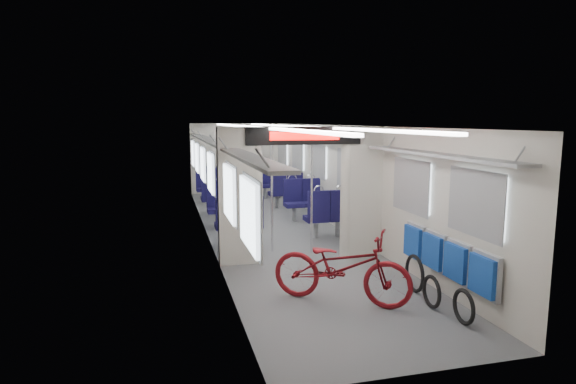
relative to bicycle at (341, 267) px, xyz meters
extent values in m
plane|color=#515456|center=(0.07, 4.09, -0.49)|extent=(12.00, 12.00, 0.00)
cube|color=beige|center=(-1.38, 4.09, 0.66)|extent=(0.02, 12.00, 2.30)
cube|color=beige|center=(1.52, 4.09, 0.66)|extent=(0.02, 12.00, 2.30)
cube|color=beige|center=(0.07, 10.09, 0.66)|extent=(2.90, 0.02, 2.30)
cube|color=beige|center=(0.07, -1.91, 0.66)|extent=(2.90, 0.02, 2.30)
cube|color=silver|center=(0.07, 4.09, 1.81)|extent=(2.90, 12.00, 0.02)
cube|color=white|center=(-0.48, 4.09, 1.78)|extent=(0.12, 11.40, 0.04)
cube|color=white|center=(0.62, 4.09, 1.78)|extent=(0.12, 11.40, 0.04)
cube|color=beige|center=(-1.05, 2.09, 0.51)|extent=(0.65, 0.18, 2.00)
cube|color=beige|center=(1.20, 2.09, 0.51)|extent=(0.65, 0.18, 2.00)
cube|color=beige|center=(0.07, 2.09, 1.66)|extent=(2.90, 0.18, 0.30)
cylinder|color=beige|center=(-0.73, 2.09, 0.51)|extent=(0.20, 0.20, 2.00)
cylinder|color=beige|center=(0.87, 2.09, 0.51)|extent=(0.20, 0.20, 2.00)
cube|color=black|center=(0.07, 1.98, 1.66)|extent=(2.00, 0.03, 0.30)
cube|color=#FF0C07|center=(0.07, 1.95, 1.66)|extent=(1.20, 0.02, 0.14)
cube|color=white|center=(-1.35, -0.71, 0.91)|extent=(0.04, 1.00, 0.75)
cube|color=white|center=(1.49, -0.71, 0.91)|extent=(0.04, 1.00, 0.75)
cube|color=white|center=(-1.35, 0.89, 0.91)|extent=(0.04, 1.00, 0.75)
cube|color=white|center=(1.49, 0.89, 0.91)|extent=(0.04, 1.00, 0.75)
cube|color=white|center=(-1.35, 3.59, 0.91)|extent=(0.04, 1.00, 0.75)
cube|color=white|center=(1.49, 3.59, 0.91)|extent=(0.04, 1.00, 0.75)
cube|color=white|center=(-1.35, 5.49, 0.91)|extent=(0.04, 1.00, 0.75)
cube|color=white|center=(1.49, 5.49, 0.91)|extent=(0.04, 1.00, 0.75)
cube|color=white|center=(-1.35, 7.39, 0.91)|extent=(0.04, 1.00, 0.75)
cube|color=white|center=(1.49, 7.39, 0.91)|extent=(0.04, 1.00, 0.75)
cube|color=white|center=(-1.35, 9.19, 0.91)|extent=(0.04, 1.00, 0.75)
cube|color=white|center=(1.49, 9.19, 0.91)|extent=(0.04, 1.00, 0.75)
cube|color=gray|center=(-1.20, 0.09, 1.46)|extent=(0.30, 3.60, 0.04)
cube|color=gray|center=(1.34, 0.09, 1.46)|extent=(0.30, 3.60, 0.04)
cube|color=gray|center=(-1.20, 6.09, 1.46)|extent=(0.30, 7.60, 0.04)
cube|color=gray|center=(1.34, 6.09, 1.46)|extent=(0.30, 7.60, 0.04)
cube|color=gray|center=(0.07, 10.03, 0.51)|extent=(0.90, 0.05, 2.00)
imported|color=maroon|center=(0.00, 0.00, 0.00)|extent=(1.91, 1.61, 0.99)
cube|color=gray|center=(1.45, -1.02, 0.09)|extent=(0.06, 0.49, 0.55)
cube|color=navy|center=(1.39, -1.02, 0.09)|extent=(0.06, 0.44, 0.46)
cube|color=gray|center=(1.45, -0.47, 0.09)|extent=(0.06, 0.49, 0.55)
cube|color=navy|center=(1.39, -0.47, 0.09)|extent=(0.06, 0.44, 0.46)
cube|color=gray|center=(1.45, 0.08, 0.09)|extent=(0.06, 0.49, 0.55)
cube|color=navy|center=(1.39, 0.08, 0.09)|extent=(0.06, 0.44, 0.46)
cube|color=gray|center=(1.45, 0.63, 0.09)|extent=(0.06, 0.49, 0.55)
cube|color=navy|center=(1.39, 0.63, 0.09)|extent=(0.06, 0.44, 0.46)
torus|color=black|center=(1.16, -1.03, -0.30)|extent=(0.06, 0.44, 0.44)
torus|color=black|center=(1.06, -0.48, -0.30)|extent=(0.06, 0.44, 0.44)
torus|color=black|center=(1.15, 0.11, -0.25)|extent=(0.08, 0.54, 0.54)
cube|color=#100C37|center=(-0.63, 3.28, -0.09)|extent=(0.44, 0.41, 0.10)
cylinder|color=gray|center=(-0.63, 3.28, -0.32)|extent=(0.10, 0.10, 0.35)
cube|color=#100C37|center=(-0.63, 3.12, 0.22)|extent=(0.44, 0.08, 0.53)
torus|color=silver|center=(-0.63, 3.12, 0.49)|extent=(0.22, 0.03, 0.22)
cube|color=#100C37|center=(-0.63, 4.93, -0.09)|extent=(0.44, 0.41, 0.10)
cylinder|color=gray|center=(-0.63, 4.93, -0.32)|extent=(0.10, 0.10, 0.35)
cube|color=#100C37|center=(-0.63, 5.09, 0.22)|extent=(0.44, 0.08, 0.53)
torus|color=silver|center=(-0.63, 5.09, 0.49)|extent=(0.22, 0.03, 0.22)
cube|color=#100C37|center=(-1.10, 3.28, -0.09)|extent=(0.44, 0.41, 0.10)
cylinder|color=gray|center=(-1.10, 3.28, -0.32)|extent=(0.10, 0.10, 0.35)
cube|color=#100C37|center=(-1.10, 3.12, 0.22)|extent=(0.44, 0.08, 0.53)
torus|color=silver|center=(-1.10, 3.12, 0.49)|extent=(0.22, 0.03, 0.22)
cube|color=#100C37|center=(-1.10, 4.93, -0.09)|extent=(0.44, 0.41, 0.10)
cylinder|color=gray|center=(-1.10, 4.93, -0.32)|extent=(0.10, 0.10, 0.35)
cube|color=#100C37|center=(-1.10, 5.09, 0.22)|extent=(0.44, 0.08, 0.53)
torus|color=silver|center=(-1.10, 5.09, 0.49)|extent=(0.22, 0.03, 0.22)
cube|color=#100C37|center=(0.77, 3.48, -0.09)|extent=(0.45, 0.42, 0.10)
cylinder|color=gray|center=(0.77, 3.48, -0.32)|extent=(0.10, 0.10, 0.35)
cube|color=#100C37|center=(0.77, 3.31, 0.23)|extent=(0.45, 0.08, 0.55)
torus|color=silver|center=(0.77, 3.31, 0.51)|extent=(0.23, 0.03, 0.23)
cube|color=#100C37|center=(0.77, 5.19, -0.09)|extent=(0.45, 0.42, 0.10)
cylinder|color=gray|center=(0.77, 5.19, -0.32)|extent=(0.10, 0.10, 0.35)
cube|color=#100C37|center=(0.77, 5.36, 0.23)|extent=(0.45, 0.08, 0.55)
torus|color=silver|center=(0.77, 5.36, 0.51)|extent=(0.23, 0.03, 0.23)
cube|color=#100C37|center=(1.24, 3.48, -0.09)|extent=(0.45, 0.42, 0.10)
cylinder|color=gray|center=(1.24, 3.48, -0.32)|extent=(0.10, 0.10, 0.35)
cube|color=#100C37|center=(1.24, 3.31, 0.23)|extent=(0.45, 0.08, 0.55)
torus|color=silver|center=(1.24, 3.31, 0.51)|extent=(0.23, 0.03, 0.23)
cube|color=#100C37|center=(1.24, 5.19, -0.09)|extent=(0.45, 0.42, 0.10)
cylinder|color=gray|center=(1.24, 5.19, -0.32)|extent=(0.10, 0.10, 0.35)
cube|color=#100C37|center=(1.24, 5.36, 0.23)|extent=(0.45, 0.08, 0.55)
torus|color=silver|center=(1.24, 5.36, 0.51)|extent=(0.23, 0.03, 0.23)
cube|color=#100C37|center=(-0.63, 6.57, -0.09)|extent=(0.46, 0.43, 0.10)
cylinder|color=gray|center=(-0.63, 6.57, -0.32)|extent=(0.10, 0.10, 0.35)
cube|color=#100C37|center=(-0.63, 6.40, 0.24)|extent=(0.46, 0.08, 0.56)
torus|color=silver|center=(-0.63, 6.40, 0.52)|extent=(0.23, 0.03, 0.23)
cube|color=#100C37|center=(-0.63, 8.31, -0.09)|extent=(0.46, 0.43, 0.10)
cylinder|color=gray|center=(-0.63, 8.31, -0.32)|extent=(0.10, 0.10, 0.35)
cube|color=#100C37|center=(-0.63, 8.48, 0.24)|extent=(0.46, 0.08, 0.56)
torus|color=silver|center=(-0.63, 8.48, 0.52)|extent=(0.23, 0.03, 0.23)
cube|color=#100C37|center=(-1.10, 6.57, -0.09)|extent=(0.46, 0.43, 0.10)
cylinder|color=gray|center=(-1.10, 6.57, -0.32)|extent=(0.10, 0.10, 0.35)
cube|color=#100C37|center=(-1.10, 6.40, 0.24)|extent=(0.46, 0.08, 0.56)
torus|color=silver|center=(-1.10, 6.40, 0.52)|extent=(0.23, 0.03, 0.23)
cube|color=#100C37|center=(-1.10, 8.31, -0.09)|extent=(0.46, 0.43, 0.10)
cylinder|color=gray|center=(-1.10, 8.31, -0.32)|extent=(0.10, 0.10, 0.35)
cube|color=#100C37|center=(-1.10, 8.48, 0.24)|extent=(0.46, 0.08, 0.56)
torus|color=silver|center=(-1.10, 8.48, 0.52)|extent=(0.23, 0.03, 0.23)
cube|color=#100C37|center=(0.77, 7.01, -0.09)|extent=(0.43, 0.41, 0.10)
cylinder|color=gray|center=(0.77, 7.01, -0.32)|extent=(0.10, 0.10, 0.35)
cube|color=#100C37|center=(0.77, 6.85, 0.22)|extent=(0.43, 0.08, 0.53)
torus|color=silver|center=(0.77, 6.85, 0.49)|extent=(0.22, 0.03, 0.22)
cube|color=#100C37|center=(0.77, 8.65, -0.09)|extent=(0.43, 0.41, 0.10)
cylinder|color=gray|center=(0.77, 8.65, -0.32)|extent=(0.10, 0.10, 0.35)
cube|color=#100C37|center=(0.77, 8.81, 0.22)|extent=(0.43, 0.08, 0.53)
torus|color=silver|center=(0.77, 8.81, 0.49)|extent=(0.22, 0.03, 0.22)
cube|color=#100C37|center=(1.24, 7.01, -0.09)|extent=(0.43, 0.41, 0.10)
cylinder|color=gray|center=(1.24, 7.01, -0.32)|extent=(0.10, 0.10, 0.35)
cube|color=#100C37|center=(1.24, 6.85, 0.22)|extent=(0.43, 0.08, 0.53)
torus|color=silver|center=(1.24, 6.85, 0.49)|extent=(0.22, 0.03, 0.22)
cube|color=#100C37|center=(1.24, 8.65, -0.09)|extent=(0.43, 0.41, 0.10)
cylinder|color=gray|center=(1.24, 8.65, -0.32)|extent=(0.10, 0.10, 0.35)
cube|color=#100C37|center=(1.24, 8.81, 0.22)|extent=(0.43, 0.08, 0.53)
torus|color=silver|center=(1.24, 8.81, 0.49)|extent=(0.22, 0.03, 0.22)
cylinder|color=silver|center=(-0.33, 2.69, 0.66)|extent=(0.04, 0.04, 2.30)
cylinder|color=silver|center=(0.33, 2.40, 0.66)|extent=(0.04, 0.04, 2.30)
cylinder|color=silver|center=(-0.31, 5.85, 0.66)|extent=(0.04, 0.04, 2.30)
cylinder|color=silver|center=(0.34, 5.80, 0.66)|extent=(0.04, 0.04, 2.30)
camera|label=1|loc=(-2.22, -5.76, 1.92)|focal=30.00mm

